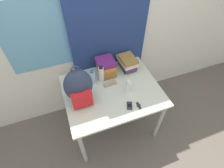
# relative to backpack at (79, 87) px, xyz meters

# --- Properties ---
(ground_plane) EXTENTS (12.00, 12.00, 0.00)m
(ground_plane) POSITION_rel_backpack_xyz_m (0.37, -0.43, -0.97)
(ground_plane) COLOR #665B51
(wall_back) EXTENTS (6.00, 0.06, 2.50)m
(wall_back) POSITION_rel_backpack_xyz_m (0.36, 0.53, 0.28)
(wall_back) COLOR silver
(wall_back) RESTS_ON ground_plane
(curtain_blue) EXTENTS (0.94, 0.04, 2.50)m
(curtain_blue) POSITION_rel_backpack_xyz_m (0.50, 0.48, 0.28)
(curtain_blue) COLOR navy
(curtain_blue) RESTS_ON ground_plane
(desk) EXTENTS (1.10, 0.88, 0.77)m
(desk) POSITION_rel_backpack_xyz_m (0.37, 0.01, -0.30)
(desk) COLOR beige
(desk) RESTS_ON ground_plane
(backpack) EXTENTS (0.30, 0.26, 0.48)m
(backpack) POSITION_rel_backpack_xyz_m (0.00, 0.00, 0.00)
(backpack) COLOR #2D3851
(backpack) RESTS_ON desk
(book_stack_left) EXTENTS (0.21, 0.25, 0.20)m
(book_stack_left) POSITION_rel_backpack_xyz_m (0.39, 0.29, -0.10)
(book_stack_left) COLOR olive
(book_stack_left) RESTS_ON desk
(book_stack_center) EXTENTS (0.21, 0.29, 0.17)m
(book_stack_center) POSITION_rel_backpack_xyz_m (0.68, 0.30, -0.12)
(book_stack_center) COLOR #1E5623
(book_stack_center) RESTS_ON desk
(water_bottle) EXTENTS (0.06, 0.06, 0.18)m
(water_bottle) POSITION_rel_backpack_xyz_m (0.19, 0.20, -0.12)
(water_bottle) COLOR silver
(water_bottle) RESTS_ON desk
(sports_bottle) EXTENTS (0.07, 0.07, 0.22)m
(sports_bottle) POSITION_rel_backpack_xyz_m (0.30, 0.19, -0.10)
(sports_bottle) COLOR white
(sports_bottle) RESTS_ON desk
(sunscreen_bottle) EXTENTS (0.05, 0.05, 0.19)m
(sunscreen_bottle) POSITION_rel_backpack_xyz_m (0.53, -0.08, -0.12)
(sunscreen_bottle) COLOR white
(sunscreen_bottle) RESTS_ON desk
(cell_phone) EXTENTS (0.09, 0.11, 0.02)m
(cell_phone) POSITION_rel_backpack_xyz_m (0.46, -0.27, -0.19)
(cell_phone) COLOR #2D2D33
(cell_phone) RESTS_ON desk
(sunglasses_case) EXTENTS (0.15, 0.07, 0.04)m
(sunglasses_case) POSITION_rel_backpack_xyz_m (0.37, 0.09, -0.18)
(sunglasses_case) COLOR gray
(sunglasses_case) RESTS_ON desk
(wristwatch) EXTENTS (0.04, 0.09, 0.01)m
(wristwatch) POSITION_rel_backpack_xyz_m (0.56, -0.30, -0.20)
(wristwatch) COLOR black
(wristwatch) RESTS_ON desk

